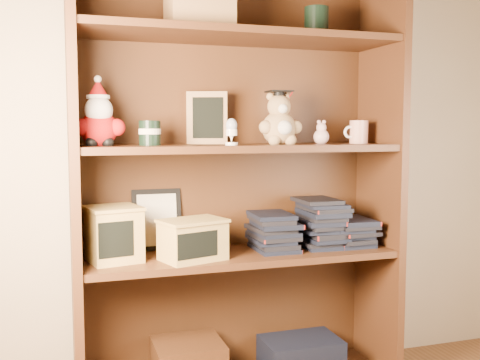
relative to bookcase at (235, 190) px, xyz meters
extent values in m
cube|color=tan|center=(-0.06, 0.14, 0.47)|extent=(3.00, 0.04, 2.50)
cube|color=#482814|center=(-0.58, -0.05, 0.02)|extent=(0.03, 0.35, 1.60)
cube|color=#482814|center=(0.59, -0.05, 0.02)|extent=(0.03, 0.35, 1.60)
cube|color=#432512|center=(0.00, 0.11, 0.02)|extent=(1.20, 0.02, 1.60)
cube|color=#482814|center=(0.00, -0.05, 0.56)|extent=(1.14, 0.33, 0.02)
cube|color=black|center=(0.25, -0.05, -0.66)|extent=(0.30, 0.20, 0.14)
cube|color=#9E7547|center=(-0.15, -0.05, 0.63)|extent=(0.22, 0.18, 0.12)
cylinder|color=black|center=(0.30, -0.05, 0.63)|extent=(0.09, 0.09, 0.11)
cube|color=#482814|center=(0.00, -0.05, -0.24)|extent=(1.14, 0.33, 0.02)
cube|color=#482814|center=(0.00, -0.05, 0.16)|extent=(1.14, 0.33, 0.02)
sphere|color=#A50F0F|center=(-0.50, -0.05, 0.23)|extent=(0.12, 0.12, 0.12)
sphere|color=#A50F0F|center=(-0.55, -0.07, 0.23)|extent=(0.06, 0.06, 0.06)
sphere|color=#A50F0F|center=(-0.44, -0.07, 0.23)|extent=(0.06, 0.06, 0.06)
sphere|color=black|center=(-0.52, -0.08, 0.18)|extent=(0.04, 0.04, 0.04)
sphere|color=black|center=(-0.47, -0.08, 0.18)|extent=(0.04, 0.04, 0.04)
sphere|color=white|center=(-0.50, -0.07, 0.29)|extent=(0.09, 0.09, 0.09)
sphere|color=#D8B293|center=(-0.50, -0.05, 0.31)|extent=(0.07, 0.07, 0.07)
cone|color=#A50F0F|center=(-0.50, -0.05, 0.36)|extent=(0.07, 0.07, 0.06)
sphere|color=white|center=(-0.50, -0.05, 0.39)|extent=(0.02, 0.02, 0.02)
cylinder|color=white|center=(-0.50, -0.05, 0.34)|extent=(0.08, 0.08, 0.01)
cylinder|color=black|center=(-0.33, -0.05, 0.21)|extent=(0.07, 0.07, 0.09)
cylinder|color=beige|center=(-0.33, -0.05, 0.22)|extent=(0.08, 0.08, 0.02)
cube|color=#9E7547|center=(-0.09, 0.06, 0.27)|extent=(0.15, 0.07, 0.20)
cube|color=black|center=(-0.09, 0.05, 0.27)|extent=(0.11, 0.05, 0.15)
cube|color=#9E7547|center=(-0.09, 0.10, 0.19)|extent=(0.08, 0.08, 0.01)
cylinder|color=white|center=(-0.05, -0.13, 0.18)|extent=(0.04, 0.04, 0.01)
cone|color=white|center=(-0.05, -0.13, 0.20)|extent=(0.02, 0.02, 0.03)
cylinder|color=white|center=(-0.05, -0.13, 0.22)|extent=(0.04, 0.04, 0.02)
ellipsoid|color=#A1AFC4|center=(-0.05, -0.13, 0.24)|extent=(0.04, 0.04, 0.05)
sphere|color=tan|center=(0.15, -0.05, 0.23)|extent=(0.13, 0.13, 0.13)
sphere|color=white|center=(0.15, -0.10, 0.23)|extent=(0.05, 0.05, 0.05)
sphere|color=tan|center=(0.10, -0.07, 0.23)|extent=(0.05, 0.05, 0.05)
sphere|color=tan|center=(0.21, -0.07, 0.23)|extent=(0.05, 0.05, 0.05)
sphere|color=tan|center=(0.12, -0.09, 0.19)|extent=(0.05, 0.05, 0.05)
sphere|color=tan|center=(0.19, -0.09, 0.19)|extent=(0.05, 0.05, 0.05)
sphere|color=tan|center=(0.15, -0.05, 0.31)|extent=(0.09, 0.09, 0.09)
sphere|color=white|center=(0.15, -0.09, 0.30)|extent=(0.04, 0.04, 0.04)
sphere|color=tan|center=(0.12, -0.04, 0.35)|extent=(0.03, 0.03, 0.03)
sphere|color=tan|center=(0.19, -0.04, 0.35)|extent=(0.03, 0.03, 0.03)
cylinder|color=black|center=(0.15, -0.05, 0.36)|extent=(0.04, 0.04, 0.02)
cube|color=black|center=(0.15, -0.05, 0.37)|extent=(0.09, 0.09, 0.01)
cylinder|color=#A50F0F|center=(0.20, -0.07, 0.36)|extent=(0.00, 0.04, 0.03)
sphere|color=beige|center=(0.33, -0.05, 0.20)|extent=(0.06, 0.06, 0.06)
sphere|color=beige|center=(0.33, -0.05, 0.23)|extent=(0.04, 0.04, 0.04)
sphere|color=beige|center=(0.32, -0.05, 0.25)|extent=(0.01, 0.01, 0.01)
sphere|color=beige|center=(0.34, -0.05, 0.25)|extent=(0.01, 0.01, 0.01)
cylinder|color=silver|center=(0.49, -0.05, 0.22)|extent=(0.07, 0.07, 0.09)
torus|color=white|center=(0.45, -0.05, 0.22)|extent=(0.05, 0.01, 0.05)
cube|color=black|center=(-0.28, 0.09, -0.11)|extent=(0.18, 0.05, 0.23)
cube|color=beige|center=(-0.28, 0.08, -0.11)|extent=(0.15, 0.03, 0.19)
cube|color=tan|center=(-0.46, -0.05, -0.14)|extent=(0.20, 0.20, 0.18)
cube|color=black|center=(-0.46, -0.14, -0.14)|extent=(0.12, 0.03, 0.12)
cube|color=tan|center=(-0.46, -0.05, -0.04)|extent=(0.21, 0.21, 0.01)
cube|color=tan|center=(-0.19, -0.12, -0.16)|extent=(0.24, 0.20, 0.14)
cube|color=black|center=(-0.19, -0.19, -0.16)|extent=(0.15, 0.05, 0.09)
cube|color=tan|center=(-0.19, -0.12, -0.09)|extent=(0.26, 0.21, 0.01)
cube|color=black|center=(0.13, -0.05, -0.22)|extent=(0.14, 0.20, 0.02)
cube|color=black|center=(0.13, -0.05, -0.20)|extent=(0.14, 0.20, 0.02)
cube|color=black|center=(0.13, -0.05, -0.19)|extent=(0.14, 0.20, 0.02)
cube|color=black|center=(0.13, -0.05, -0.17)|extent=(0.14, 0.20, 0.02)
cube|color=black|center=(0.13, -0.05, -0.16)|extent=(0.14, 0.20, 0.02)
cube|color=black|center=(0.13, -0.05, -0.14)|extent=(0.14, 0.20, 0.02)
cube|color=black|center=(0.13, -0.05, -0.12)|extent=(0.14, 0.20, 0.02)
cube|color=black|center=(0.13, -0.05, -0.11)|extent=(0.14, 0.20, 0.02)
cube|color=black|center=(0.13, -0.05, -0.09)|extent=(0.14, 0.20, 0.02)
cube|color=black|center=(0.33, -0.05, -0.22)|extent=(0.14, 0.20, 0.02)
cube|color=black|center=(0.33, -0.05, -0.20)|extent=(0.14, 0.20, 0.02)
cube|color=black|center=(0.33, -0.05, -0.19)|extent=(0.14, 0.20, 0.02)
cube|color=black|center=(0.33, -0.05, -0.17)|extent=(0.14, 0.20, 0.02)
cube|color=black|center=(0.33, -0.05, -0.16)|extent=(0.14, 0.20, 0.02)
cube|color=black|center=(0.33, -0.05, -0.14)|extent=(0.14, 0.20, 0.02)
cube|color=black|center=(0.33, -0.05, -0.12)|extent=(0.14, 0.20, 0.02)
cube|color=black|center=(0.33, -0.05, -0.11)|extent=(0.14, 0.20, 0.02)
cube|color=black|center=(0.33, -0.05, -0.09)|extent=(0.14, 0.20, 0.02)
cube|color=black|center=(0.33, -0.05, -0.08)|extent=(0.14, 0.20, 0.02)
cube|color=black|center=(0.33, -0.05, -0.06)|extent=(0.14, 0.20, 0.02)
cube|color=black|center=(0.33, -0.05, -0.04)|extent=(0.14, 0.20, 0.02)
cube|color=black|center=(0.46, -0.05, -0.22)|extent=(0.14, 0.20, 0.02)
cube|color=black|center=(0.46, -0.05, -0.20)|extent=(0.14, 0.20, 0.02)
cube|color=black|center=(0.46, -0.05, -0.19)|extent=(0.14, 0.20, 0.02)
cube|color=black|center=(0.46, -0.05, -0.17)|extent=(0.14, 0.20, 0.02)
cube|color=black|center=(0.46, -0.05, -0.16)|extent=(0.14, 0.20, 0.02)
cube|color=black|center=(0.46, -0.05, -0.14)|extent=(0.14, 0.20, 0.02)
cube|color=black|center=(0.46, -0.05, -0.12)|extent=(0.14, 0.20, 0.02)
camera|label=1|loc=(-0.62, -2.00, 0.23)|focal=42.00mm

